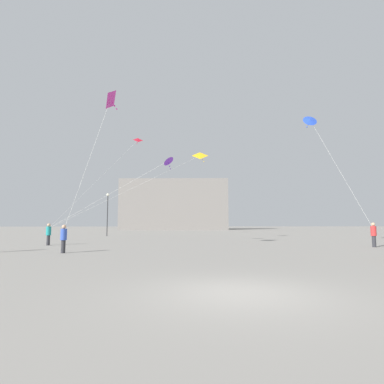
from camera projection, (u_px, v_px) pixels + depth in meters
name	position (u px, v px, depth m)	size (l,w,h in m)	color
ground_plane	(240.00, 293.00, 7.77)	(300.00, 300.00, 0.00)	gray
person_in_blue	(64.00, 237.00, 18.21)	(0.35, 0.35, 1.61)	#2D2D33
person_in_red	(374.00, 234.00, 22.68)	(0.38, 0.38, 1.75)	#2D2D33
person_in_teal	(49.00, 233.00, 24.50)	(0.37, 0.37, 1.68)	#2D2D33
kite_violet_diamond	(167.00, 162.00, 27.02)	(9.74, 2.02, 6.05)	purple
kite_magenta_delta	(110.00, 101.00, 20.12)	(2.73, 1.73, 8.65)	#D12899
kite_cobalt_diamond	(310.00, 121.00, 25.23)	(4.04, 2.33, 9.04)	blue
kite_crimson_delta	(135.00, 143.00, 43.81)	(5.21, 19.53, 12.41)	red
kite_amber_delta	(196.00, 157.00, 32.42)	(12.96, 7.02, 7.64)	yellow
building_left_hall	(174.00, 205.00, 84.07)	(28.30, 11.13, 12.97)	gray
lamppost_east	(108.00, 208.00, 41.98)	(0.36, 0.36, 5.62)	#2D2D30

